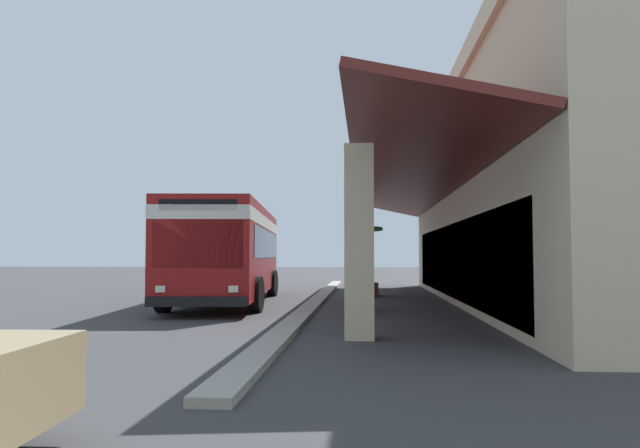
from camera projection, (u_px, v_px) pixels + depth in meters
ground at (455, 299)px, 21.92m from camera, size 120.00×120.00×0.00m
curb_strip at (317, 301)px, 20.43m from camera, size 28.55×0.50×0.12m
plaza_building at (611, 192)px, 19.90m from camera, size 24.10×13.90×7.26m
transit_bus at (229, 247)px, 20.53m from camera, size 11.38×3.50×3.34m
potted_palm at (367, 278)px, 23.95m from camera, size 1.84×1.47×2.81m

